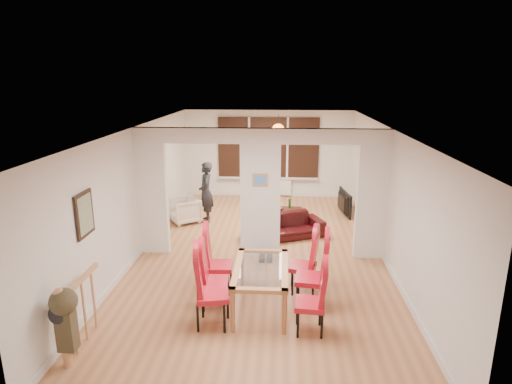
# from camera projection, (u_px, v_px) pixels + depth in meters

# --- Properties ---
(floor) EXTENTS (5.00, 9.00, 0.01)m
(floor) POSITION_uv_depth(u_px,v_px,m) (260.00, 254.00, 8.87)
(floor) COLOR #B17347
(floor) RESTS_ON ground
(room_walls) EXTENTS (5.00, 9.00, 2.60)m
(room_walls) POSITION_uv_depth(u_px,v_px,m) (260.00, 193.00, 8.53)
(room_walls) COLOR silver
(room_walls) RESTS_ON floor
(divider_wall) EXTENTS (5.00, 0.18, 2.60)m
(divider_wall) POSITION_uv_depth(u_px,v_px,m) (260.00, 193.00, 8.53)
(divider_wall) COLOR white
(divider_wall) RESTS_ON floor
(bay_window_blinds) EXTENTS (3.00, 0.08, 1.80)m
(bay_window_blinds) POSITION_uv_depth(u_px,v_px,m) (268.00, 148.00, 12.75)
(bay_window_blinds) COLOR black
(bay_window_blinds) RESTS_ON room_walls
(radiator) EXTENTS (1.40, 0.08, 0.50)m
(radiator) POSITION_uv_depth(u_px,v_px,m) (268.00, 187.00, 13.03)
(radiator) COLOR white
(radiator) RESTS_ON floor
(pendant_light) EXTENTS (0.36, 0.36, 0.36)m
(pendant_light) POSITION_uv_depth(u_px,v_px,m) (278.00, 131.00, 11.46)
(pendant_light) COLOR orange
(pendant_light) RESTS_ON room_walls
(stair_newel) EXTENTS (0.40, 1.20, 1.10)m
(stair_newel) POSITION_uv_depth(u_px,v_px,m) (82.00, 307.00, 5.78)
(stair_newel) COLOR tan
(stair_newel) RESTS_ON floor
(wall_poster) EXTENTS (0.04, 0.52, 0.67)m
(wall_poster) POSITION_uv_depth(u_px,v_px,m) (84.00, 214.00, 6.29)
(wall_poster) COLOR gray
(wall_poster) RESTS_ON room_walls
(pillar_photo) EXTENTS (0.30, 0.03, 0.25)m
(pillar_photo) POSITION_uv_depth(u_px,v_px,m) (260.00, 180.00, 8.36)
(pillar_photo) COLOR #4C8CD8
(pillar_photo) RESTS_ON divider_wall
(dining_table) EXTENTS (0.84, 1.48, 0.70)m
(dining_table) POSITION_uv_depth(u_px,v_px,m) (261.00, 288.00, 6.72)
(dining_table) COLOR #AC6C3F
(dining_table) RESTS_ON floor
(dining_chair_la) EXTENTS (0.55, 0.55, 1.16)m
(dining_chair_la) POSITION_uv_depth(u_px,v_px,m) (213.00, 289.00, 6.19)
(dining_chair_la) COLOR #B51224
(dining_chair_la) RESTS_ON floor
(dining_chair_lb) EXTENTS (0.43, 0.43, 1.02)m
(dining_chair_lb) POSITION_uv_depth(u_px,v_px,m) (215.00, 277.00, 6.71)
(dining_chair_lb) COLOR #B51224
(dining_chair_lb) RESTS_ON floor
(dining_chair_lc) EXTENTS (0.47, 0.47, 1.09)m
(dining_chair_lc) POSITION_uv_depth(u_px,v_px,m) (219.00, 261.00, 7.20)
(dining_chair_lc) COLOR #B51224
(dining_chair_lc) RESTS_ON floor
(dining_chair_ra) EXTENTS (0.45, 0.45, 1.03)m
(dining_chair_ra) POSITION_uv_depth(u_px,v_px,m) (310.00, 299.00, 6.05)
(dining_chair_ra) COLOR #B51224
(dining_chair_ra) RESTS_ON floor
(dining_chair_rb) EXTENTS (0.52, 0.52, 1.18)m
(dining_chair_rb) POSITION_uv_depth(u_px,v_px,m) (311.00, 273.00, 6.67)
(dining_chair_rb) COLOR #B51224
(dining_chair_rb) RESTS_ON floor
(dining_chair_rc) EXTENTS (0.51, 0.51, 1.06)m
(dining_chair_rc) POSITION_uv_depth(u_px,v_px,m) (303.00, 262.00, 7.21)
(dining_chair_rc) COLOR #B51224
(dining_chair_rc) RESTS_ON floor
(sofa) EXTENTS (1.96, 1.36, 0.53)m
(sofa) POSITION_uv_depth(u_px,v_px,m) (283.00, 226.00, 9.72)
(sofa) COLOR black
(sofa) RESTS_ON floor
(armchair) EXTENTS (0.93, 0.94, 0.62)m
(armchair) POSITION_uv_depth(u_px,v_px,m) (185.00, 210.00, 10.71)
(armchair) COLOR beige
(armchair) RESTS_ON floor
(person) EXTENTS (0.61, 0.46, 1.52)m
(person) POSITION_uv_depth(u_px,v_px,m) (206.00, 192.00, 10.68)
(person) COLOR black
(person) RESTS_ON floor
(television) EXTENTS (1.09, 0.29, 0.62)m
(television) POSITION_uv_depth(u_px,v_px,m) (341.00, 203.00, 11.36)
(television) COLOR black
(television) RESTS_ON floor
(coffee_table) EXTENTS (1.01, 0.63, 0.22)m
(coffee_table) POSITION_uv_depth(u_px,v_px,m) (284.00, 213.00, 11.17)
(coffee_table) COLOR #321911
(coffee_table) RESTS_ON floor
(bottle) EXTENTS (0.07, 0.07, 0.26)m
(bottle) POSITION_uv_depth(u_px,v_px,m) (290.00, 203.00, 11.20)
(bottle) COLOR #143F19
(bottle) RESTS_ON coffee_table
(bowl) EXTENTS (0.22, 0.22, 0.05)m
(bowl) POSITION_uv_depth(u_px,v_px,m) (279.00, 209.00, 11.06)
(bowl) COLOR #321911
(bowl) RESTS_ON coffee_table
(shoes) EXTENTS (0.26, 0.28, 0.11)m
(shoes) POSITION_uv_depth(u_px,v_px,m) (266.00, 258.00, 8.53)
(shoes) COLOR black
(shoes) RESTS_ON floor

